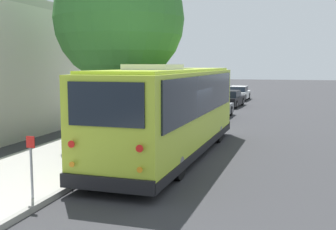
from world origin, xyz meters
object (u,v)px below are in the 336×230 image
at_px(shuttle_bus, 172,107).
at_px(parked_sedan_black, 230,99).
at_px(parked_sedan_white, 239,94).
at_px(parked_sedan_gray, 214,108).
at_px(street_tree, 121,10).
at_px(fire_hydrant, 173,116).
at_px(sign_post_near, 31,166).
at_px(sign_post_far, 69,155).

xyz_separation_m(shuttle_bus, parked_sedan_black, (18.71, 0.25, -1.20)).
bearing_deg(parked_sedan_black, parked_sedan_white, 4.72).
xyz_separation_m(parked_sedan_gray, street_tree, (-9.33, 2.44, 4.97)).
bearing_deg(shuttle_bus, parked_sedan_gray, 3.50).
relative_size(shuttle_bus, parked_sedan_gray, 2.46).
distance_m(parked_sedan_white, fire_hydrant, 17.71).
distance_m(parked_sedan_white, street_tree, 23.69).
relative_size(shuttle_bus, sign_post_near, 7.39).
distance_m(shuttle_bus, parked_sedan_gray, 11.45).
xyz_separation_m(parked_sedan_gray, parked_sedan_white, (13.70, -0.07, 0.00)).
bearing_deg(shuttle_bus, parked_sedan_white, 2.47).
bearing_deg(fire_hydrant, parked_sedan_black, -8.45).
bearing_deg(parked_sedan_white, sign_post_far, 179.70).
xyz_separation_m(parked_sedan_gray, sign_post_near, (-17.45, 1.51, 0.32)).
height_order(shuttle_bus, street_tree, street_tree).
bearing_deg(parked_sedan_black, sign_post_near, -178.96).
distance_m(shuttle_bus, parked_sedan_black, 18.75).
bearing_deg(parked_sedan_gray, shuttle_bus, -175.25).
xyz_separation_m(sign_post_near, sign_post_far, (1.81, 0.00, -0.12)).
relative_size(parked_sedan_gray, street_tree, 0.53).
relative_size(parked_sedan_black, street_tree, 0.52).
bearing_deg(parked_sedan_white, street_tree, 176.57).
bearing_deg(sign_post_near, parked_sedan_gray, -4.96).
xyz_separation_m(parked_sedan_gray, sign_post_far, (-15.63, 1.51, 0.21)).
distance_m(shuttle_bus, street_tree, 5.11).
xyz_separation_m(street_tree, sign_post_near, (-8.12, -0.93, -4.65)).
distance_m(shuttle_bus, fire_hydrant, 7.79).
distance_m(parked_sedan_gray, parked_sedan_black, 7.33).
distance_m(parked_sedan_black, street_tree, 17.57).
bearing_deg(parked_sedan_white, parked_sedan_black, -177.19).
bearing_deg(sign_post_near, parked_sedan_black, -3.66).
bearing_deg(fire_hydrant, sign_post_near, -179.62).
bearing_deg(shuttle_bus, street_tree, 55.23).
relative_size(parked_sedan_gray, fire_hydrant, 5.58).
bearing_deg(fire_hydrant, sign_post_far, -179.56).
bearing_deg(sign_post_far, parked_sedan_gray, -5.53).
distance_m(parked_sedan_gray, street_tree, 10.85).
bearing_deg(sign_post_near, parked_sedan_white, -2.90).
relative_size(parked_sedan_white, sign_post_near, 2.91).
relative_size(shuttle_bus, parked_sedan_black, 2.49).
relative_size(parked_sedan_black, sign_post_near, 2.97).
distance_m(sign_post_near, fire_hydrant, 13.52).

